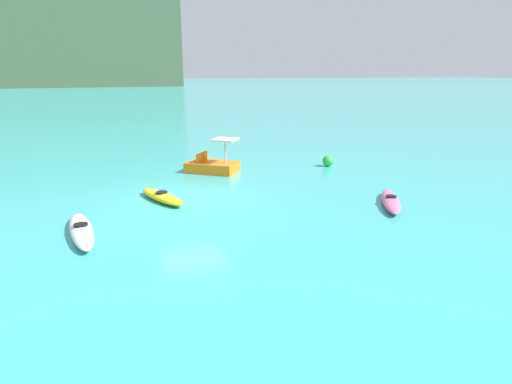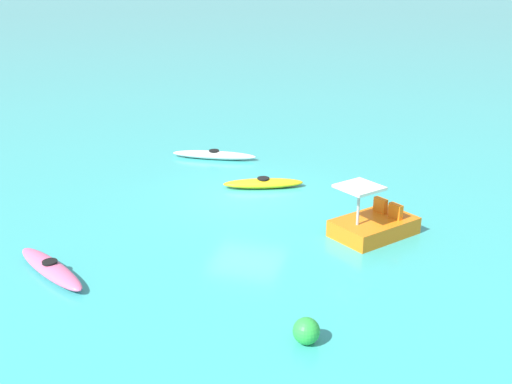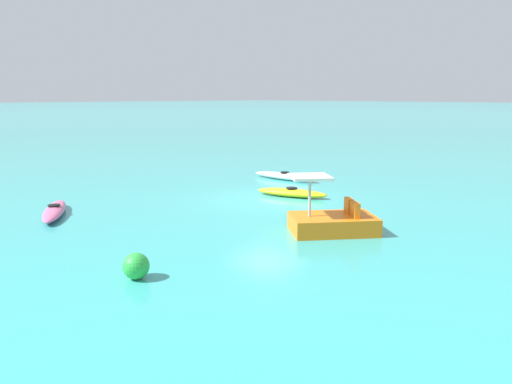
{
  "view_description": "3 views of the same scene",
  "coord_description": "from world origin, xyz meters",
  "px_view_note": "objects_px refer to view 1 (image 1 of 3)",
  "views": [
    {
      "loc": [
        -3.18,
        -16.11,
        4.79
      ],
      "look_at": [
        2.35,
        -0.8,
        0.31
      ],
      "focal_mm": 30.75,
      "sensor_mm": 36.0,
      "label": 1
    },
    {
      "loc": [
        18.98,
        5.88,
        7.46
      ],
      "look_at": [
        1.38,
        0.74,
        0.74
      ],
      "focal_mm": 43.35,
      "sensor_mm": 36.0,
      "label": 2
    },
    {
      "loc": [
        13.38,
        12.8,
        3.88
      ],
      "look_at": [
        1.35,
        0.76,
        0.59
      ],
      "focal_mm": 34.9,
      "sensor_mm": 36.0,
      "label": 3
    }
  ],
  "objects_px": {
    "kayak_white": "(81,230)",
    "kayak_yellow": "(162,197)",
    "kayak_pink": "(391,201)",
    "buoy_green": "(328,161)",
    "pedal_boat_orange": "(213,165)"
  },
  "relations": [
    {
      "from": "kayak_white",
      "to": "buoy_green",
      "type": "distance_m",
      "value": 13.53
    },
    {
      "from": "kayak_yellow",
      "to": "buoy_green",
      "type": "relative_size",
      "value": 5.05
    },
    {
      "from": "kayak_pink",
      "to": "kayak_white",
      "type": "xyz_separation_m",
      "value": [
        -10.73,
        0.58,
        -0.0
      ]
    },
    {
      "from": "kayak_yellow",
      "to": "kayak_white",
      "type": "distance_m",
      "value": 4.05
    },
    {
      "from": "kayak_white",
      "to": "pedal_boat_orange",
      "type": "distance_m",
      "value": 9.26
    },
    {
      "from": "pedal_boat_orange",
      "to": "buoy_green",
      "type": "relative_size",
      "value": 4.87
    },
    {
      "from": "kayak_pink",
      "to": "pedal_boat_orange",
      "type": "distance_m",
      "value": 9.08
    },
    {
      "from": "kayak_pink",
      "to": "buoy_green",
      "type": "distance_m",
      "value": 7.05
    },
    {
      "from": "kayak_pink",
      "to": "kayak_white",
      "type": "height_order",
      "value": "same"
    },
    {
      "from": "kayak_white",
      "to": "buoy_green",
      "type": "xyz_separation_m",
      "value": [
        11.93,
        6.37,
        0.13
      ]
    },
    {
      "from": "buoy_green",
      "to": "pedal_boat_orange",
      "type": "bearing_deg",
      "value": 172.92
    },
    {
      "from": "kayak_pink",
      "to": "buoy_green",
      "type": "height_order",
      "value": "buoy_green"
    },
    {
      "from": "pedal_boat_orange",
      "to": "kayak_yellow",
      "type": "bearing_deg",
      "value": -126.17
    },
    {
      "from": "buoy_green",
      "to": "kayak_yellow",
      "type": "bearing_deg",
      "value": -159.06
    },
    {
      "from": "kayak_white",
      "to": "kayak_yellow",
      "type": "bearing_deg",
      "value": 45.61
    }
  ]
}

